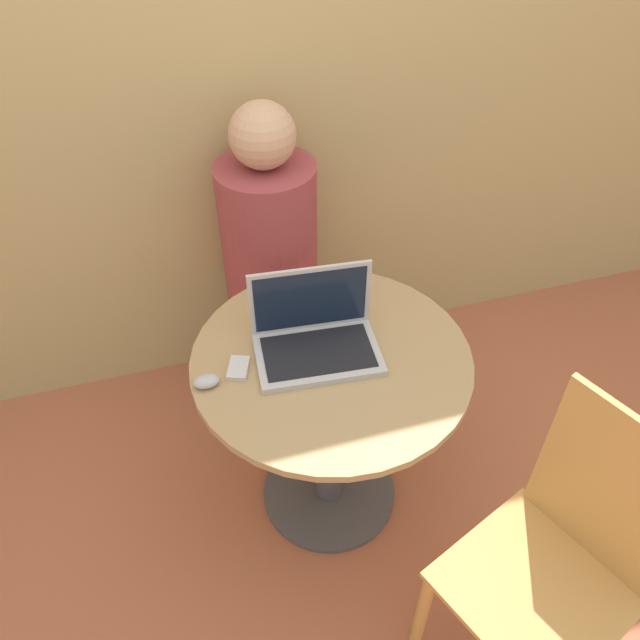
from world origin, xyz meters
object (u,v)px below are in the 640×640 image
object	(u,v)px
person_seated	(270,273)
cell_phone	(238,368)
chair_empty	(556,565)
laptop	(315,335)

from	to	relation	value
person_seated	cell_phone	bearing A→B (deg)	-109.53
cell_phone	chair_empty	size ratio (longest dim) A/B	0.10
laptop	cell_phone	xyz separation A→B (m)	(-0.23, -0.02, -0.04)
cell_phone	person_seated	world-z (taller)	person_seated
laptop	cell_phone	world-z (taller)	laptop
person_seated	laptop	bearing A→B (deg)	-90.29
cell_phone	person_seated	distance (m)	0.73
laptop	chair_empty	distance (m)	0.86
laptop	chair_empty	bearing A→B (deg)	-58.49
cell_phone	laptop	bearing A→B (deg)	5.52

